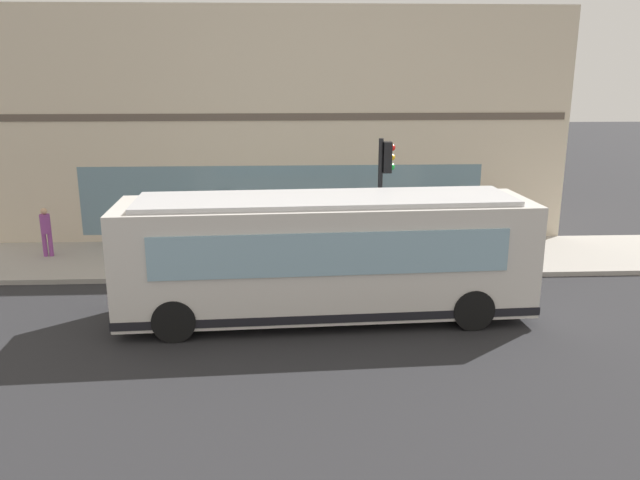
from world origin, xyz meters
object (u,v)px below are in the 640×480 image
traffic_light_near_corner (384,179)px  pedestrian_by_light_pole (497,212)px  fire_hydrant (300,251)px  pedestrian_near_building_entrance (46,229)px  newspaper_vending_box (419,252)px  city_bus_nearside (325,257)px  pedestrian_walking_along_curb (511,232)px

traffic_light_near_corner → pedestrian_by_light_pole: 5.62m
fire_hydrant → traffic_light_near_corner: bearing=-107.1°
pedestrian_near_building_entrance → newspaper_vending_box: bearing=-97.9°
pedestrian_near_building_entrance → newspaper_vending_box: size_ratio=1.77×
newspaper_vending_box → traffic_light_near_corner: bearing=100.6°
city_bus_nearside → newspaper_vending_box: (3.64, -3.11, -0.95)m
city_bus_nearside → newspaper_vending_box: size_ratio=11.28×
city_bus_nearside → pedestrian_by_light_pole: bearing=-45.0°
city_bus_nearside → traffic_light_near_corner: size_ratio=2.57×
pedestrian_by_light_pole → pedestrian_walking_along_curb: pedestrian_by_light_pole is taller
city_bus_nearside → newspaper_vending_box: 4.88m
pedestrian_walking_along_curb → traffic_light_near_corner: bearing=98.8°
traffic_light_near_corner → pedestrian_by_light_pole: size_ratio=2.17×
fire_hydrant → pedestrian_near_building_entrance: bearing=82.3°
fire_hydrant → pedestrian_near_building_entrance: pedestrian_near_building_entrance is taller
pedestrian_near_building_entrance → pedestrian_by_light_pole: pedestrian_by_light_pole is taller
pedestrian_near_building_entrance → pedestrian_walking_along_curb: pedestrian_walking_along_curb is taller
traffic_light_near_corner → city_bus_nearside: bearing=150.5°
traffic_light_near_corner → pedestrian_by_light_pole: traffic_light_near_corner is taller
pedestrian_by_light_pole → traffic_light_near_corner: bearing=123.8°
pedestrian_by_light_pole → pedestrian_walking_along_curb: size_ratio=1.13×
city_bus_nearside → traffic_light_near_corner: bearing=-29.5°
traffic_light_near_corner → newspaper_vending_box: bearing=-79.4°
fire_hydrant → pedestrian_walking_along_curb: bearing=-91.1°
city_bus_nearside → pedestrian_near_building_entrance: size_ratio=6.36×
fire_hydrant → pedestrian_by_light_pole: 7.32m
fire_hydrant → pedestrian_walking_along_curb: 6.66m
pedestrian_by_light_pole → pedestrian_near_building_entrance: bearing=94.2°
city_bus_nearside → pedestrian_by_light_pole: city_bus_nearside is taller
fire_hydrant → pedestrian_by_light_pole: (2.21, -6.94, 0.69)m
pedestrian_walking_along_curb → city_bus_nearside: bearing=123.7°
pedestrian_walking_along_curb → fire_hydrant: bearing=88.9°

